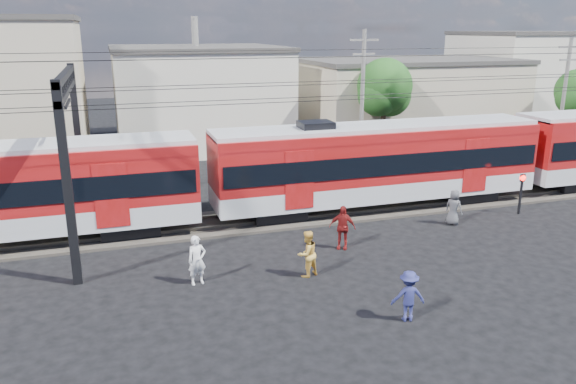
# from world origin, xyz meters

# --- Properties ---
(ground) EXTENTS (120.00, 120.00, 0.00)m
(ground) POSITION_xyz_m (0.00, 0.00, 0.00)
(ground) COLOR black
(ground) RESTS_ON ground
(track_bed) EXTENTS (70.00, 3.40, 0.12)m
(track_bed) POSITION_xyz_m (0.00, 8.00, 0.06)
(track_bed) COLOR #2D2823
(track_bed) RESTS_ON ground
(rail_near) EXTENTS (70.00, 0.12, 0.12)m
(rail_near) POSITION_xyz_m (0.00, 7.25, 0.18)
(rail_near) COLOR #59544C
(rail_near) RESTS_ON track_bed
(rail_far) EXTENTS (70.00, 0.12, 0.12)m
(rail_far) POSITION_xyz_m (0.00, 8.75, 0.18)
(rail_far) COLOR #59544C
(rail_far) RESTS_ON track_bed
(commuter_train) EXTENTS (50.30, 3.08, 4.17)m
(commuter_train) POSITION_xyz_m (3.86, 8.00, 2.40)
(commuter_train) COLOR black
(commuter_train) RESTS_ON ground
(catenary) EXTENTS (70.00, 9.30, 7.52)m
(catenary) POSITION_xyz_m (-8.65, 8.00, 5.14)
(catenary) COLOR black
(catenary) RESTS_ON ground
(building_midwest) EXTENTS (12.24, 12.24, 7.30)m
(building_midwest) POSITION_xyz_m (-2.00, 27.00, 3.66)
(building_midwest) COLOR beige
(building_midwest) RESTS_ON ground
(building_mideast) EXTENTS (16.32, 10.20, 6.30)m
(building_mideast) POSITION_xyz_m (14.00, 24.00, 3.16)
(building_mideast) COLOR tan
(building_mideast) RESTS_ON ground
(building_east) EXTENTS (10.20, 10.20, 8.30)m
(building_east) POSITION_xyz_m (28.00, 28.00, 4.16)
(building_east) COLOR beige
(building_east) RESTS_ON ground
(utility_pole_mid) EXTENTS (1.80, 0.24, 8.50)m
(utility_pole_mid) POSITION_xyz_m (6.00, 15.00, 4.53)
(utility_pole_mid) COLOR slate
(utility_pole_mid) RESTS_ON ground
(utility_pole_east) EXTENTS (1.80, 0.24, 8.00)m
(utility_pole_east) POSITION_xyz_m (20.00, 14.00, 4.28)
(utility_pole_east) COLOR slate
(utility_pole_east) RESTS_ON ground
(tree_near) EXTENTS (3.82, 3.64, 6.72)m
(tree_near) POSITION_xyz_m (9.19, 18.09, 4.66)
(tree_near) COLOR #382619
(tree_near) RESTS_ON ground
(pedestrian_a) EXTENTS (0.70, 0.53, 1.75)m
(pedestrian_a) POSITION_xyz_m (-6.02, 2.19, 0.88)
(pedestrian_a) COLOR white
(pedestrian_a) RESTS_ON ground
(pedestrian_b) EXTENTS (1.01, 0.91, 1.70)m
(pedestrian_b) POSITION_xyz_m (-2.19, 1.64, 0.85)
(pedestrian_b) COLOR gold
(pedestrian_b) RESTS_ON ground
(pedestrian_c) EXTENTS (1.13, 0.79, 1.60)m
(pedestrian_c) POSITION_xyz_m (-0.35, -2.28, 0.80)
(pedestrian_c) COLOR navy
(pedestrian_c) RESTS_ON ground
(pedestrian_d) EXTENTS (1.14, 0.90, 1.80)m
(pedestrian_d) POSITION_xyz_m (0.02, 3.68, 0.90)
(pedestrian_d) COLOR maroon
(pedestrian_d) RESTS_ON ground
(pedestrian_e) EXTENTS (0.84, 0.94, 1.61)m
(pedestrian_e) POSITION_xyz_m (5.95, 4.84, 0.81)
(pedestrian_e) COLOR #47474B
(pedestrian_e) RESTS_ON ground
(crossing_signal) EXTENTS (0.28, 0.28, 1.96)m
(crossing_signal) POSITION_xyz_m (9.82, 5.18, 1.36)
(crossing_signal) COLOR black
(crossing_signal) RESTS_ON ground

